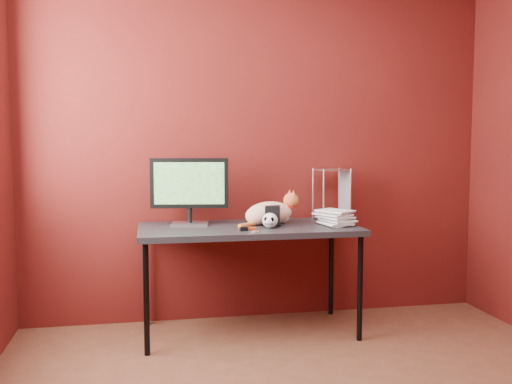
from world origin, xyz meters
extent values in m
cube|color=#4D100E|center=(0.00, 1.75, 1.30)|extent=(3.50, 0.02, 2.60)
cube|color=black|center=(-0.15, 1.37, 0.73)|extent=(1.50, 0.70, 0.04)
cylinder|color=black|center=(-0.85, 1.07, 0.35)|extent=(0.04, 0.04, 0.71)
cylinder|color=black|center=(0.55, 1.07, 0.35)|extent=(0.04, 0.04, 0.71)
cylinder|color=black|center=(-0.85, 1.67, 0.35)|extent=(0.04, 0.04, 0.71)
cylinder|color=black|center=(0.55, 1.67, 0.35)|extent=(0.04, 0.04, 0.71)
cube|color=#BABBBF|center=(-0.54, 1.49, 0.76)|extent=(0.27, 0.21, 0.02)
cylinder|color=black|center=(-0.54, 1.49, 0.82)|extent=(0.03, 0.03, 0.11)
cube|color=black|center=(-0.54, 1.49, 1.04)|extent=(0.54, 0.11, 0.35)
cube|color=#144B15|center=(-0.54, 1.49, 1.04)|extent=(0.48, 0.08, 0.29)
ellipsoid|color=orange|center=(0.01, 1.44, 0.83)|extent=(0.38, 0.26, 0.16)
ellipsoid|color=orange|center=(-0.08, 1.41, 0.82)|extent=(0.19, 0.19, 0.13)
sphere|color=silver|center=(0.11, 1.46, 0.81)|extent=(0.11, 0.11, 0.11)
sphere|color=#CA6227|center=(0.18, 1.48, 0.91)|extent=(0.11, 0.11, 0.11)
cone|color=#CA6227|center=(0.19, 1.45, 0.97)|extent=(0.04, 0.04, 0.05)
cone|color=#CA6227|center=(0.18, 1.51, 0.97)|extent=(0.04, 0.04, 0.05)
cylinder|color=#B9140C|center=(0.16, 1.48, 0.87)|extent=(0.08, 0.08, 0.01)
cylinder|color=#CA6227|center=(-0.16, 1.34, 0.77)|extent=(0.16, 0.14, 0.03)
ellipsoid|color=silver|center=(-0.03, 1.25, 0.80)|extent=(0.11, 0.11, 0.10)
ellipsoid|color=black|center=(-0.05, 1.21, 0.82)|extent=(0.03, 0.02, 0.03)
ellipsoid|color=black|center=(0.00, 1.21, 0.82)|extent=(0.03, 0.02, 0.03)
cube|color=black|center=(-0.03, 1.20, 0.79)|extent=(0.06, 0.03, 0.01)
cylinder|color=black|center=(0.01, 1.35, 0.76)|extent=(0.12, 0.12, 0.02)
cube|color=black|center=(0.01, 1.35, 0.83)|extent=(0.12, 0.11, 0.12)
imported|color=beige|center=(0.37, 1.29, 0.87)|extent=(0.22, 0.26, 0.24)
imported|color=beige|center=(0.37, 1.29, 1.11)|extent=(0.23, 0.28, 0.24)
imported|color=beige|center=(0.37, 1.29, 1.35)|extent=(0.25, 0.29, 0.24)
imported|color=beige|center=(0.37, 1.29, 1.58)|extent=(0.27, 0.29, 0.24)
imported|color=beige|center=(0.37, 1.29, 1.82)|extent=(0.28, 0.30, 0.24)
cylinder|color=#BABBBF|center=(0.41, 1.50, 0.94)|extent=(0.01, 0.01, 0.38)
cylinder|color=#BABBBF|center=(0.63, 1.50, 0.94)|extent=(0.01, 0.01, 0.38)
cylinder|color=#BABBBF|center=(0.41, 1.68, 0.94)|extent=(0.01, 0.01, 0.38)
cylinder|color=#BABBBF|center=(0.63, 1.68, 0.94)|extent=(0.01, 0.01, 0.38)
cube|color=#BABBBF|center=(0.52, 1.59, 0.76)|extent=(0.25, 0.21, 0.01)
cube|color=#BABBBF|center=(0.52, 1.59, 1.12)|extent=(0.25, 0.21, 0.01)
cube|color=#A7280C|center=(-0.17, 1.21, 0.76)|extent=(0.09, 0.05, 0.02)
cube|color=black|center=(-0.22, 1.17, 0.76)|extent=(0.06, 0.04, 0.02)
cylinder|color=#BABBBF|center=(-0.15, 1.11, 0.75)|extent=(0.05, 0.05, 0.00)
camera|label=1|loc=(-0.84, -2.46, 1.33)|focal=40.00mm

